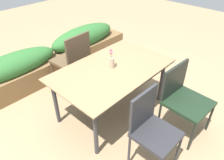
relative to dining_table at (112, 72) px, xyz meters
The scene contains 7 objects.
ground_plane 0.66m from the dining_table, 154.52° to the right, with size 12.00×12.00×0.00m, color #9E7F5B.
dining_table is the anchor object (origin of this frame).
chair_near_right 0.94m from the dining_table, 67.47° to the right, with size 0.53×0.53×0.89m.
chair_near_left 0.94m from the dining_table, 111.98° to the right, with size 0.42×0.42×0.92m.
chair_far_side 0.86m from the dining_table, 88.36° to the left, with size 0.51×0.51×0.95m.
flower_vase 0.16m from the dining_table, 46.10° to the left, with size 0.06×0.06×0.27m.
planter_box 1.51m from the dining_table, 87.51° to the left, with size 3.21×0.52×0.68m.
Camera 1 is at (-1.62, -1.55, 2.17)m, focal length 34.26 mm.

